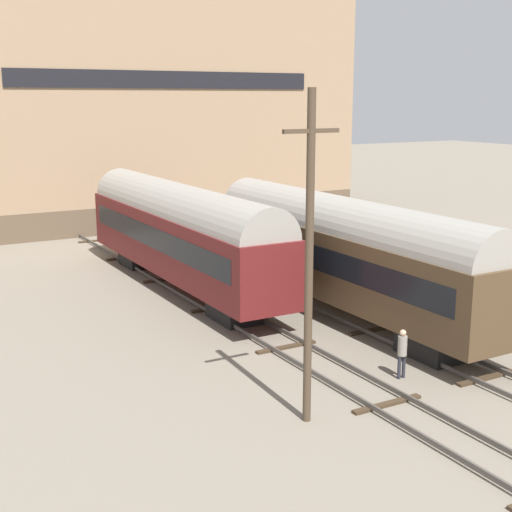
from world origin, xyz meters
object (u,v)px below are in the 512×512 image
(train_car_maroon, at_px, (180,230))
(utility_pole, at_px, (309,257))
(person_worker, at_px, (402,349))
(train_car_brown, at_px, (343,249))

(train_car_maroon, relative_size, utility_pole, 1.87)
(train_car_maroon, height_order, utility_pole, utility_pole)
(person_worker, bearing_deg, train_car_maroon, 97.32)
(train_car_maroon, relative_size, train_car_brown, 1.02)
(person_worker, xyz_separation_m, utility_pole, (-4.64, -1.14, 3.96))
(train_car_maroon, xyz_separation_m, train_car_brown, (4.35, -7.65, -0.01))
(utility_pole, bearing_deg, person_worker, 13.78)
(utility_pole, bearing_deg, train_car_brown, 48.35)
(train_car_brown, bearing_deg, utility_pole, -131.65)
(train_car_brown, bearing_deg, person_worker, -109.87)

